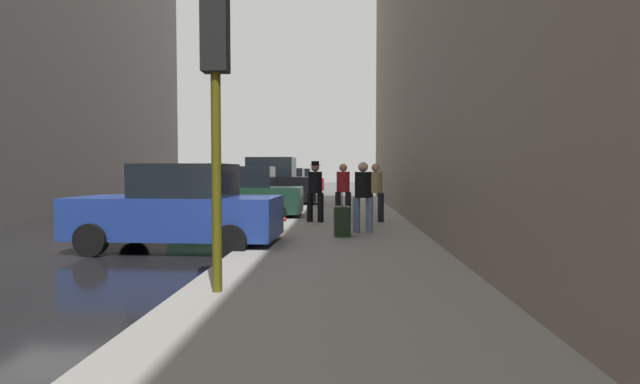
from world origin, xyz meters
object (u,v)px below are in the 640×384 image
object	(u,v)px
pedestrian_with_fedora	(315,188)
pedestrian_in_tan_coat	(375,189)
parked_dark_green_sedan	(240,195)
pedestrian_in_red_jacket	(343,189)
parked_black_suv	(268,184)
fire_hydrant	(278,218)
rolling_suitcase	(342,221)
pedestrian_in_jeans	(363,193)
parked_gray_coupe	(285,184)
parked_blue_sedan	(179,209)
traffic_light	(216,80)
parked_red_hatchback	(295,182)

from	to	relation	value
pedestrian_with_fedora	pedestrian_in_tan_coat	world-z (taller)	pedestrian_with_fedora
parked_dark_green_sedan	pedestrian_with_fedora	world-z (taller)	pedestrian_with_fedora
pedestrian_in_red_jacket	pedestrian_with_fedora	bearing A→B (deg)	-143.20
parked_black_suv	fire_hydrant	xyz separation A→B (m)	(1.80, -10.35, -0.54)
fire_hydrant	rolling_suitcase	xyz separation A→B (m)	(1.58, -0.73, -0.01)
pedestrian_in_jeans	rolling_suitcase	distance (m)	1.03
parked_gray_coupe	fire_hydrant	xyz separation A→B (m)	(1.80, -16.73, -0.35)
fire_hydrant	parked_blue_sedan	bearing A→B (deg)	-132.75
parked_blue_sedan	parked_gray_coupe	world-z (taller)	same
rolling_suitcase	traffic_light	bearing A→B (deg)	-106.00
parked_blue_sedan	pedestrian_in_tan_coat	size ratio (longest dim) A/B	2.49
pedestrian_with_fedora	pedestrian_in_tan_coat	xyz separation A→B (m)	(1.76, 0.09, -0.03)
pedestrian_with_fedora	parked_blue_sedan	bearing A→B (deg)	-120.94
parked_black_suv	parked_dark_green_sedan	bearing A→B (deg)	-90.00
parked_blue_sedan	pedestrian_in_red_jacket	bearing A→B (deg)	55.38
pedestrian_in_tan_coat	pedestrian_with_fedora	bearing A→B (deg)	-176.95
pedestrian_in_red_jacket	rolling_suitcase	distance (m)	3.76
parked_red_hatchback	pedestrian_in_tan_coat	distance (m)	20.77
parked_blue_sedan	pedestrian_in_jeans	xyz separation A→B (m)	(3.89, 1.88, 0.26)
parked_blue_sedan	fire_hydrant	xyz separation A→B (m)	(1.80, 1.95, -0.35)
pedestrian_with_fedora	fire_hydrant	bearing A→B (deg)	-108.40
pedestrian_in_red_jacket	traffic_light	bearing A→B (deg)	-99.74
parked_dark_green_sedan	pedestrian_in_red_jacket	xyz separation A→B (m)	(3.41, -1.11, 0.26)
parked_blue_sedan	parked_black_suv	distance (m)	12.30
parked_blue_sedan	rolling_suitcase	world-z (taller)	parked_blue_sedan
parked_dark_green_sedan	pedestrian_in_jeans	distance (m)	5.71
pedestrian_in_jeans	pedestrian_in_tan_coat	bearing A→B (deg)	79.71
parked_blue_sedan	pedestrian_in_tan_coat	bearing A→B (deg)	45.45
pedestrian_in_tan_coat	pedestrian_in_red_jacket	distance (m)	1.08
parked_gray_coupe	traffic_light	world-z (taller)	traffic_light
parked_gray_coupe	pedestrian_with_fedora	bearing A→B (deg)	-79.75
fire_hydrant	pedestrian_in_jeans	size ratio (longest dim) A/B	0.41
pedestrian_in_tan_coat	pedestrian_in_red_jacket	world-z (taller)	same
parked_dark_green_sedan	rolling_suitcase	bearing A→B (deg)	-54.90
pedestrian_in_red_jacket	rolling_suitcase	world-z (taller)	pedestrian_in_red_jacket
pedestrian_in_jeans	parked_dark_green_sedan	bearing A→B (deg)	133.05
traffic_light	rolling_suitcase	distance (m)	6.01
fire_hydrant	rolling_suitcase	size ratio (longest dim) A/B	0.68
parked_dark_green_sedan	parked_black_suv	bearing A→B (deg)	90.00
parked_blue_sedan	parked_red_hatchback	bearing A→B (deg)	90.00
parked_dark_green_sedan	parked_black_suv	xyz separation A→B (m)	(-0.00, 6.26, 0.18)
parked_dark_green_sedan	parked_black_suv	size ratio (longest dim) A/B	0.91
parked_blue_sedan	parked_dark_green_sedan	distance (m)	6.04
parked_black_suv	pedestrian_in_tan_coat	size ratio (longest dim) A/B	2.73
pedestrian_in_jeans	pedestrian_with_fedora	size ratio (longest dim) A/B	0.96
parked_blue_sedan	parked_gray_coupe	xyz separation A→B (m)	(0.00, 18.68, 0.00)
traffic_light	pedestrian_in_red_jacket	size ratio (longest dim) A/B	2.11
parked_red_hatchback	pedestrian_in_red_jacket	distance (m)	20.09
pedestrian_in_jeans	pedestrian_in_red_jacket	xyz separation A→B (m)	(-0.48, 3.06, 0.00)
pedestrian_with_fedora	rolling_suitcase	distance (m)	3.27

